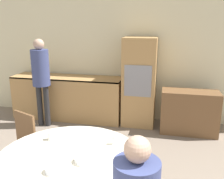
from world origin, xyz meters
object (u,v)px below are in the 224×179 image
oven_unit (139,82)px  bowl_near (53,170)px  dining_table (70,174)px  chair_far_left (21,147)px  sideboard (189,112)px  bowl_centre (84,160)px  person_standing (41,73)px  cup (50,136)px

oven_unit → bowl_near: bearing=-97.5°
dining_table → chair_far_left: (-0.86, 0.48, -0.04)m
dining_table → sideboard: bearing=62.2°
oven_unit → bowl_centre: (-0.20, -2.87, -0.08)m
oven_unit → bowl_centre: oven_unit is taller
dining_table → person_standing: bearing=123.2°
chair_far_left → person_standing: size_ratio=0.55×
oven_unit → cup: 2.61m
cup → bowl_centre: (0.51, -0.36, -0.02)m
sideboard → chair_far_left: (-2.20, -2.07, 0.11)m
sideboard → chair_far_left: bearing=-136.8°
oven_unit → person_standing: oven_unit is taller
oven_unit → chair_far_left: 2.64m
dining_table → person_standing: size_ratio=0.83×
person_standing → cup: size_ratio=19.97×
oven_unit → sideboard: (0.97, -0.25, -0.47)m
chair_far_left → person_standing: bearing=132.8°
oven_unit → bowl_centre: 2.88m
sideboard → bowl_near: (-1.38, -2.84, 0.39)m
dining_table → chair_far_left: 0.98m
oven_unit → bowl_near: 3.12m
cup → bowl_centre: bearing=-35.1°
person_standing → bowl_centre: bearing=-54.8°
dining_table → bowl_centre: bearing=-25.0°
dining_table → cup: size_ratio=16.49×
dining_table → bowl_centre: (0.17, -0.08, 0.23)m
sideboard → bowl_centre: 2.90m
person_standing → cup: 2.32m
cup → oven_unit: bearing=74.4°
sideboard → bowl_near: bowl_near is taller
chair_far_left → bowl_near: size_ratio=6.99×
oven_unit → dining_table: 2.83m
dining_table → bowl_centre: 0.30m
chair_far_left → bowl_near: bearing=-19.8°
oven_unit → sideboard: oven_unit is taller
sideboard → person_standing: (-2.83, -0.27, 0.67)m
oven_unit → bowl_centre: bearing=-93.9°
sideboard → bowl_centre: bearing=-114.0°
chair_far_left → person_standing: person_standing is taller
chair_far_left → bowl_near: 1.16m
bowl_near → sideboard: bearing=64.1°
sideboard → chair_far_left: chair_far_left is taller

